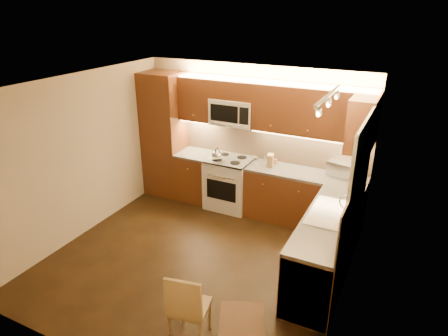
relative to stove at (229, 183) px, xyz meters
The scene contains 37 objects.
floor 1.76m from the stove, 79.85° to the right, with size 4.00×4.00×0.01m, color black.
ceiling 2.66m from the stove, 79.85° to the right, with size 4.00×4.00×0.01m, color beige.
wall_back 0.91m from the stove, 47.29° to the left, with size 4.00×0.01×2.50m, color tan.
wall_front 3.77m from the stove, 85.33° to the right, with size 4.00×0.01×2.50m, color tan.
wall_left 2.51m from the stove, 135.42° to the right, with size 0.01×4.00×2.50m, color tan.
wall_right 2.95m from the stove, 36.06° to the right, with size 0.01×4.00×2.50m, color tan.
pantry 1.52m from the stove, behind, with size 0.70×0.60×2.30m, color #43250E.
base_cab_back_left 0.69m from the stove, behind, with size 0.62×0.60×0.86m, color #43250E.
counter_back_left 0.81m from the stove, behind, with size 0.62×0.60×0.04m, color #3B3835.
base_cab_back_right 1.34m from the stove, ahead, with size 1.92×0.60×0.86m, color #43250E.
counter_back_right 1.40m from the stove, ahead, with size 1.92×0.60×0.04m, color #3B3835.
base_cab_right 2.37m from the stove, 32.52° to the right, with size 0.60×2.00×0.86m, color #43250E.
counter_right 2.41m from the stove, 32.52° to the right, with size 0.60×2.00×0.04m, color #3B3835.
dishwasher 2.81m from the stove, 44.64° to the right, with size 0.58×0.60×0.84m, color silver.
backsplash_back 1.03m from the stove, 25.86° to the left, with size 3.30×0.02×0.60m, color tan.
backsplash_right 2.72m from the stove, 29.11° to the right, with size 0.02×2.00×0.60m, color tan.
upper_cab_back_left 1.58m from the stove, 167.74° to the left, with size 0.62×0.35×0.75m, color #43250E.
upper_cab_back_right 1.95m from the stove, ahead, with size 1.92×0.35×0.75m, color #43250E.
upper_cab_bridge 1.64m from the stove, 90.00° to the left, with size 0.76×0.35×0.31m, color #43250E.
upper_cab_right_corner 2.57m from the stove, ahead, with size 0.35×0.50×0.75m, color #43250E.
stove is the anchor object (origin of this frame).
microwave 1.27m from the stove, 90.00° to the left, with size 0.76×0.38×0.44m, color silver, non-canonical shape.
window_frame 2.79m from the stove, 26.21° to the right, with size 0.03×1.44×1.24m, color silver.
window_blinds 2.77m from the stove, 26.41° to the right, with size 0.02×1.36×1.16m, color silver.
sink 2.35m from the stove, 29.36° to the right, with size 0.52×0.86×0.15m, color silver, non-canonical shape.
faucet 2.52m from the stove, 27.30° to the right, with size 0.20×0.04×0.30m, color silver, non-canonical shape.
track_light_bar 3.01m from the stove, 34.57° to the right, with size 0.04×1.20×0.03m, color silver.
kettle 0.62m from the stove, 142.36° to the right, with size 0.19×0.19×0.22m, color silver, non-canonical shape.
toaster_oven 1.96m from the stove, ahead, with size 0.40×0.30×0.24m, color silver.
knife_block 0.91m from the stove, ahead, with size 0.10×0.15×0.21m, color olive.
spice_jar_a 0.79m from the stove, 22.76° to the left, with size 0.05×0.05×0.10m, color silver.
spice_jar_b 0.85m from the stove, 22.36° to the left, with size 0.04×0.04×0.09m, color olive.
spice_jar_c 0.68m from the stove, 22.55° to the left, with size 0.05×0.05×0.09m, color silver.
spice_jar_d 0.93m from the stove, 12.36° to the left, with size 0.05×0.05×0.09m, color #A05630.
soap_bottle 2.37m from the stove, 13.44° to the right, with size 0.09×0.10×0.21m, color white.
rug 2.97m from the stove, 61.47° to the right, with size 0.53×0.79×0.01m, color black.
dining_chair 3.12m from the stove, 72.15° to the right, with size 0.40×0.40×0.89m, color olive, non-canonical shape.
Camera 1 is at (2.48, -4.15, 3.44)m, focal length 32.08 mm.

